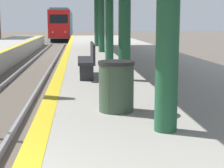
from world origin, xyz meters
The scene contains 3 objects.
train centered at (0.00, 53.04, 2.14)m, with size 2.66×20.52×4.21m.
trash_bin centered at (2.83, 3.86, 1.44)m, with size 0.61×0.61×0.85m.
bench centered at (2.48, 8.00, 1.51)m, with size 0.44×1.95×0.92m.
Camera 1 is at (2.20, -2.28, 2.50)m, focal length 60.00 mm.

